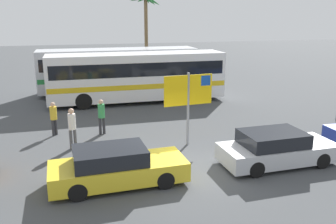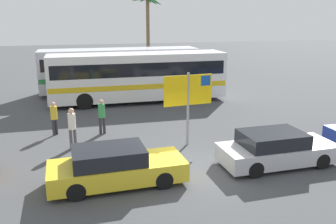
{
  "view_description": "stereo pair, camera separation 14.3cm",
  "coord_description": "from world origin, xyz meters",
  "views": [
    {
      "loc": [
        -3.78,
        -11.79,
        5.57
      ],
      "look_at": [
        0.28,
        3.45,
        1.3
      ],
      "focal_mm": 38.65,
      "sensor_mm": 36.0,
      "label": 1
    },
    {
      "loc": [
        -3.64,
        -11.83,
        5.57
      ],
      "look_at": [
        0.28,
        3.45,
        1.3
      ],
      "focal_mm": 38.65,
      "sensor_mm": 36.0,
      "label": 2
    }
  ],
  "objects": [
    {
      "name": "pedestrian_crossing_lot",
      "position": [
        -2.58,
        4.99,
        1.0
      ],
      "size": [
        0.32,
        0.32,
        1.7
      ],
      "rotation": [
        0.0,
        0.0,
        1.68
      ],
      "color": "#2D2D33",
      "rests_on": "ground"
    },
    {
      "name": "car_silver",
      "position": [
        3.53,
        -0.4,
        0.64
      ],
      "size": [
        4.5,
        1.92,
        1.32
      ],
      "rotation": [
        0.0,
        0.0,
        0.03
      ],
      "color": "#B7BABF",
      "rests_on": "ground"
    },
    {
      "name": "ferry_sign",
      "position": [
        0.99,
        2.57,
        2.33
      ],
      "size": [
        2.2,
        0.28,
        3.2
      ],
      "rotation": [
        0.0,
        0.0,
        0.1
      ],
      "color": "gray",
      "rests_on": "ground"
    },
    {
      "name": "bus_rear_coach",
      "position": [
        -0.51,
        14.44,
        1.78
      ],
      "size": [
        11.26,
        2.46,
        3.17
      ],
      "color": "silver",
      "rests_on": "ground"
    },
    {
      "name": "pedestrian_by_bus",
      "position": [
        -4.77,
        5.4,
        0.94
      ],
      "size": [
        0.32,
        0.32,
        1.61
      ],
      "rotation": [
        0.0,
        0.0,
        2.42
      ],
      "color": "#2D2D33",
      "rests_on": "ground"
    },
    {
      "name": "ground",
      "position": [
        0.0,
        0.0,
        0.0
      ],
      "size": [
        120.0,
        120.0,
        0.0
      ],
      "primitive_type": "plane",
      "color": "#424447"
    },
    {
      "name": "palm_tree_seaside",
      "position": [
        3.1,
        22.0,
        5.86
      ],
      "size": [
        2.95,
        2.89,
        7.32
      ],
      "color": "brown",
      "rests_on": "ground"
    },
    {
      "name": "pedestrian_near_sign",
      "position": [
        -3.94,
        3.36,
        1.05
      ],
      "size": [
        0.32,
        0.32,
        1.78
      ],
      "rotation": [
        0.0,
        0.0,
        4.92
      ],
      "color": "#4C4C51",
      "rests_on": "ground"
    },
    {
      "name": "car_yellow",
      "position": [
        -2.57,
        -0.53,
        0.64
      ],
      "size": [
        4.6,
        1.91,
        1.32
      ],
      "rotation": [
        0.0,
        0.0,
        0.04
      ],
      "color": "yellow",
      "rests_on": "ground"
    },
    {
      "name": "bus_front_coach",
      "position": [
        0.25,
        11.12,
        1.78
      ],
      "size": [
        11.26,
        2.46,
        3.17
      ],
      "color": "white",
      "rests_on": "ground"
    }
  ]
}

